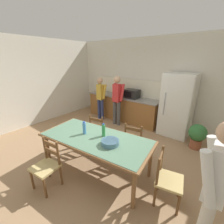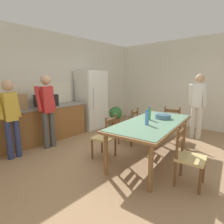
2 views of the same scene
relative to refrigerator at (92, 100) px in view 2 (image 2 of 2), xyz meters
The scene contains 20 objects.
ground_plane 2.56m from the refrigerator, 113.20° to the right, with size 8.32×8.32×0.00m, color #9E7A56.
wall_back 1.17m from the refrigerator, 153.33° to the left, with size 6.52×0.12×2.90m, color silver.
wall_right 3.23m from the refrigerator, 43.31° to the right, with size 0.12×5.20×2.90m, color silver.
kitchen_counter 2.01m from the refrigerator, behind, with size 2.87×0.66×0.91m.
counter_splashback 2.01m from the refrigerator, 169.82° to the left, with size 2.83×0.03×0.60m, color #EFE8CB.
refrigerator is the anchor object (origin of this frame).
microwave 1.56m from the refrigerator, behind, with size 0.50×0.39×0.30m.
paper_bag 2.19m from the refrigerator, behind, with size 0.24×0.16×0.36m, color tan.
dining_table 2.75m from the refrigerator, 106.24° to the right, with size 2.32×1.25×0.78m.
bottle_near_centre 2.86m from the refrigerator, 111.35° to the right, with size 0.07×0.07×0.27m.
bottle_off_centre 2.58m from the refrigerator, 105.05° to the right, with size 0.07×0.07×0.27m.
serving_bowl 2.69m from the refrigerator, 97.97° to the right, with size 0.32×0.32×0.09m.
chair_side_near_left 3.70m from the refrigerator, 108.58° to the right, with size 0.46×0.45×0.91m.
chair_side_far_right 1.89m from the refrigerator, 101.42° to the right, with size 0.49×0.48×0.91m.
chair_side_far_left 2.39m from the refrigerator, 125.34° to the right, with size 0.49×0.48×0.91m.
chair_head_end 2.59m from the refrigerator, 75.82° to the right, with size 0.48×0.50×0.91m.
person_at_sink 2.64m from the refrigerator, 169.50° to the right, with size 0.40×0.28×1.59m.
person_at_counter 1.88m from the refrigerator, 164.61° to the right, with size 0.43×0.29×1.70m.
person_by_table 3.13m from the refrigerator, 67.80° to the right, with size 0.31×0.44×1.73m.
potted_plant 0.99m from the refrigerator, 31.38° to the right, with size 0.44×0.44×0.67m.
Camera 2 is at (-2.85, -2.06, 1.62)m, focal length 28.00 mm.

